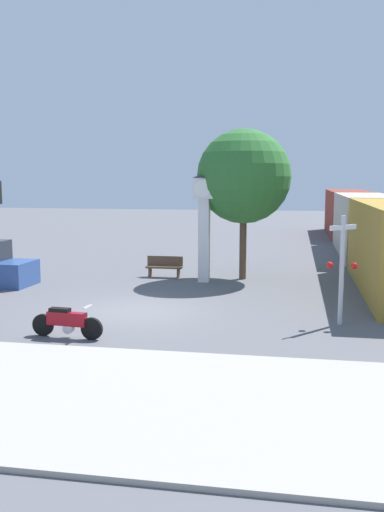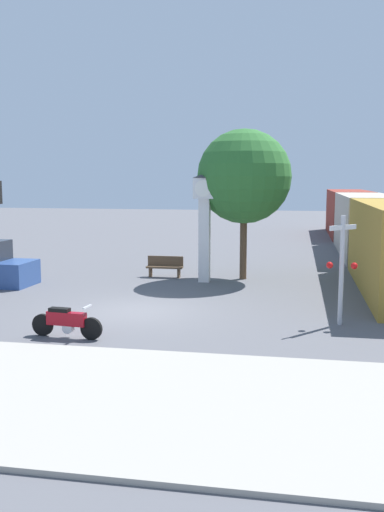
{
  "view_description": "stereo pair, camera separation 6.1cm",
  "coord_description": "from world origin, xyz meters",
  "views": [
    {
      "loc": [
        5.04,
        -17.68,
        4.34
      ],
      "look_at": [
        1.65,
        1.17,
        1.72
      ],
      "focal_mm": 40.0,
      "sensor_mm": 36.0,
      "label": 1
    },
    {
      "loc": [
        5.1,
        -17.67,
        4.34
      ],
      "look_at": [
        1.65,
        1.17,
        1.72
      ],
      "focal_mm": 40.0,
      "sensor_mm": 36.0,
      "label": 2
    }
  ],
  "objects": [
    {
      "name": "clock_tower",
      "position": [
        1.34,
        5.75,
        3.0
      ],
      "size": [
        1.02,
        1.02,
        4.55
      ],
      "color": "white",
      "rests_on": "ground_plane"
    },
    {
      "name": "railroad_crossing_signal",
      "position": [
        6.45,
        -0.56,
        1.79
      ],
      "size": [
        0.9,
        0.82,
        3.26
      ],
      "color": "#B7B7BC",
      "rests_on": "ground_plane"
    },
    {
      "name": "motorcycle",
      "position": [
        -1.01,
        -3.37,
        0.44
      ],
      "size": [
        2.09,
        0.46,
        0.92
      ],
      "rotation": [
        0.0,
        0.0,
        -0.1
      ],
      "color": "black",
      "rests_on": "ground_plane"
    },
    {
      "name": "bench",
      "position": [
        -0.55,
        6.54,
        0.49
      ],
      "size": [
        1.6,
        0.44,
        0.92
      ],
      "color": "brown",
      "rests_on": "ground_plane"
    },
    {
      "name": "street_tree",
      "position": [
        2.88,
        6.69,
        4.4
      ],
      "size": [
        4.0,
        4.0,
        6.41
      ],
      "color": "brown",
      "rests_on": "ground_plane"
    },
    {
      "name": "freight_train",
      "position": [
        8.99,
        16.07,
        1.7
      ],
      "size": [
        2.8,
        32.56,
        3.4
      ],
      "color": "olive",
      "rests_on": "ground_plane"
    },
    {
      "name": "ground_plane",
      "position": [
        0.0,
        0.0,
        0.0
      ],
      "size": [
        120.0,
        120.0,
        0.0
      ],
      "primitive_type": "plane",
      "color": "#56565B"
    },
    {
      "name": "sidewalk_strip",
      "position": [
        0.0,
        -7.37,
        0.05
      ],
      "size": [
        36.0,
        6.0,
        0.1
      ],
      "color": "#9E998E",
      "rests_on": "ground_plane"
    }
  ]
}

